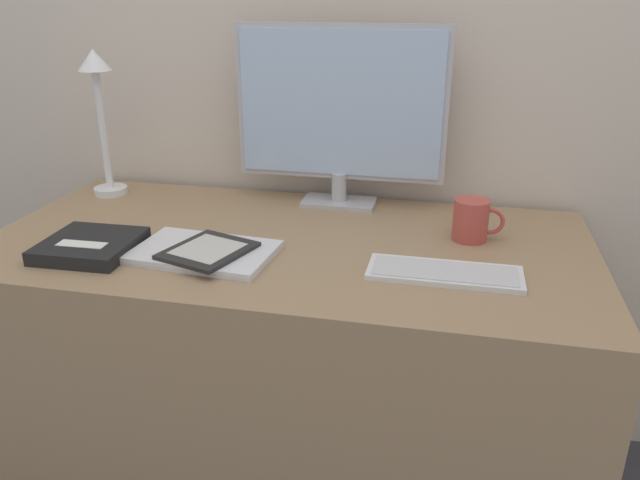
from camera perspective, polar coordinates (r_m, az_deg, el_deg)
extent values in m
cube|color=beige|center=(1.80, 0.31, 18.81)|extent=(3.60, 0.05, 2.40)
cube|color=#997A56|center=(1.68, -2.79, -11.70)|extent=(1.45, 0.72, 0.74)
cube|color=#B7B7BC|center=(1.75, 1.73, 3.48)|extent=(0.20, 0.11, 0.01)
cylinder|color=#B7B7BC|center=(1.74, 1.75, 4.88)|extent=(0.04, 0.04, 0.08)
cube|color=#B7B7BC|center=(1.69, 1.88, 12.34)|extent=(0.57, 0.01, 0.41)
cube|color=#ADC6E5|center=(1.68, 1.82, 12.30)|extent=(0.54, 0.01, 0.38)
cube|color=silver|center=(1.34, 11.31, -2.99)|extent=(0.32, 0.12, 0.01)
cube|color=silver|center=(1.33, 11.33, -2.77)|extent=(0.30, 0.10, 0.00)
cube|color=silver|center=(1.43, -10.54, -1.27)|extent=(0.32, 0.22, 0.01)
cube|color=silver|center=(1.43, -10.56, -0.95)|extent=(0.32, 0.22, 0.01)
cube|color=black|center=(1.41, -10.20, -0.95)|extent=(0.21, 0.22, 0.01)
cube|color=beige|center=(1.40, -10.22, -0.76)|extent=(0.16, 0.16, 0.00)
cylinder|color=white|center=(1.94, -18.58, 4.32)|extent=(0.09, 0.09, 0.02)
cylinder|color=white|center=(1.90, -19.23, 9.40)|extent=(0.02, 0.02, 0.33)
cone|color=white|center=(1.87, -19.99, 15.23)|extent=(0.09, 0.09, 0.06)
cube|color=black|center=(1.52, -20.26, -0.50)|extent=(0.21, 0.21, 0.03)
cube|color=silver|center=(1.49, -20.95, -0.35)|extent=(0.11, 0.04, 0.00)
cylinder|color=#B7473D|center=(1.53, 13.61, 1.80)|extent=(0.08, 0.08, 0.10)
torus|color=#B7473D|center=(1.53, 15.33, 1.65)|extent=(0.07, 0.01, 0.07)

